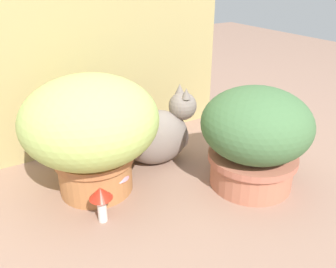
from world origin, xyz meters
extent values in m
plane|color=#926F5C|center=(0.00, 0.00, 0.00)|extent=(6.00, 6.00, 0.00)
cube|color=tan|center=(0.03, 0.47, 0.41)|extent=(1.26, 0.03, 0.83)
cylinder|color=#B37140|center=(-0.09, 0.14, 0.07)|extent=(0.25, 0.25, 0.14)
cylinder|color=#AE693D|center=(-0.09, 0.14, 0.13)|extent=(0.27, 0.27, 0.02)
ellipsoid|color=#A8BE60|center=(-0.09, 0.14, 0.27)|extent=(0.45, 0.45, 0.29)
cylinder|color=#B96C51|center=(0.40, -0.12, 0.06)|extent=(0.29, 0.29, 0.12)
cylinder|color=#B4644E|center=(0.40, -0.12, 0.11)|extent=(0.31, 0.31, 0.02)
ellipsoid|color=#436B3E|center=(0.40, -0.12, 0.24)|extent=(0.38, 0.38, 0.25)
ellipsoid|color=slate|center=(0.19, 0.19, 0.11)|extent=(0.28, 0.21, 0.22)
ellipsoid|color=#AC9B9B|center=(0.28, 0.17, 0.10)|extent=(0.08, 0.11, 0.11)
sphere|color=slate|center=(0.30, 0.17, 0.23)|extent=(0.13, 0.13, 0.11)
cone|color=slate|center=(0.30, 0.20, 0.29)|extent=(0.04, 0.04, 0.04)
cone|color=slate|center=(0.29, 0.14, 0.29)|extent=(0.04, 0.04, 0.04)
cylinder|color=slate|center=(0.08, 0.25, 0.02)|extent=(0.19, 0.06, 0.07)
cylinder|color=silver|center=(-0.14, -0.04, 0.04)|extent=(0.03, 0.03, 0.09)
cone|color=red|center=(-0.14, -0.04, 0.10)|extent=(0.07, 0.07, 0.04)
cylinder|color=silver|center=(-0.04, 0.05, 0.04)|extent=(0.03, 0.03, 0.08)
cone|color=pink|center=(-0.04, 0.05, 0.10)|extent=(0.08, 0.08, 0.04)
camera|label=1|loc=(-0.42, -0.89, 0.72)|focal=37.46mm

